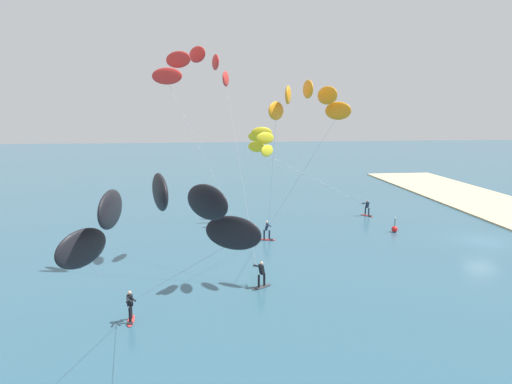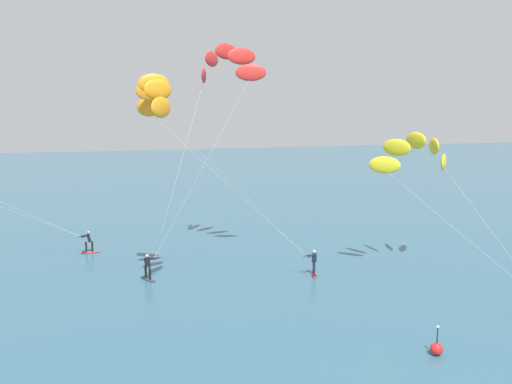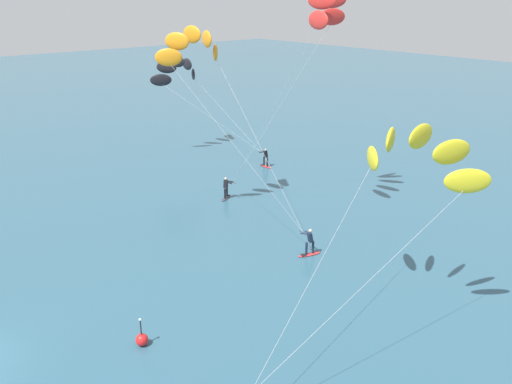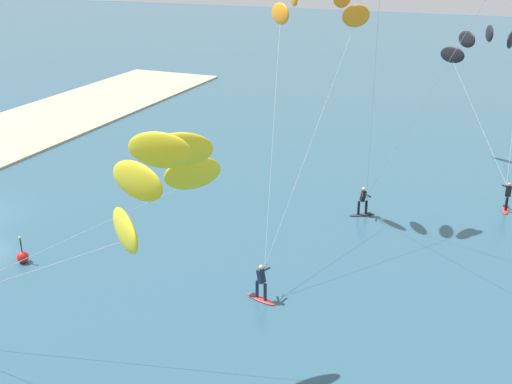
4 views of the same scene
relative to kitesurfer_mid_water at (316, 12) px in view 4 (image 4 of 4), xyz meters
The scene contains 4 objects.
kitesurfer_mid_water is the anchor object (origin of this frame).
kitesurfer_far_out 16.75m from the kitesurfer_mid_water, ahead, with size 6.28×12.89×9.24m.
kitesurfer_downwind 16.60m from the kitesurfer_mid_water, 151.59° to the left, with size 12.07×5.91×9.12m.
marker_buoy 18.66m from the kitesurfer_mid_water, 45.18° to the right, with size 0.56×0.56×1.38m.
Camera 4 is at (24.28, 26.82, 14.29)m, focal length 44.52 mm.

